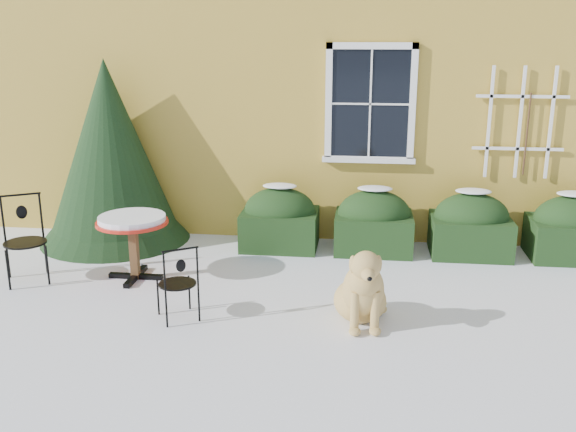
# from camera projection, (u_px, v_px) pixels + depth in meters

# --- Properties ---
(ground) EXTENTS (80.00, 80.00, 0.00)m
(ground) POSITION_uv_depth(u_px,v_px,m) (276.00, 327.00, 6.58)
(ground) COLOR white
(ground) RESTS_ON ground
(house) EXTENTS (12.40, 8.40, 6.40)m
(house) POSITION_uv_depth(u_px,v_px,m) (325.00, 17.00, 12.39)
(house) COLOR gold
(house) RESTS_ON ground
(hedge_row) EXTENTS (4.95, 0.80, 0.91)m
(hedge_row) POSITION_uv_depth(u_px,v_px,m) (422.00, 224.00, 8.72)
(hedge_row) COLOR black
(hedge_row) RESTS_ON ground
(evergreen_shrub) EXTENTS (2.13, 2.13, 2.58)m
(evergreen_shrub) POSITION_uv_depth(u_px,v_px,m) (111.00, 170.00, 9.12)
(evergreen_shrub) COLOR black
(evergreen_shrub) RESTS_ON ground
(bistro_table) EXTENTS (0.86, 0.86, 0.80)m
(bistro_table) POSITION_uv_depth(u_px,v_px,m) (132.00, 227.00, 7.70)
(bistro_table) COLOR black
(bistro_table) RESTS_ON ground
(patio_chair_near) EXTENTS (0.50, 0.50, 0.83)m
(patio_chair_near) POSITION_uv_depth(u_px,v_px,m) (178.00, 282.00, 6.65)
(patio_chair_near) COLOR black
(patio_chair_near) RESTS_ON ground
(patio_chair_far) EXTENTS (0.63, 0.63, 1.04)m
(patio_chair_far) POSITION_uv_depth(u_px,v_px,m) (25.00, 239.00, 7.70)
(patio_chair_far) COLOR black
(patio_chair_far) RESTS_ON ground
(dog) EXTENTS (0.64, 0.99, 0.88)m
(dog) POSITION_uv_depth(u_px,v_px,m) (362.00, 292.00, 6.55)
(dog) COLOR tan
(dog) RESTS_ON ground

